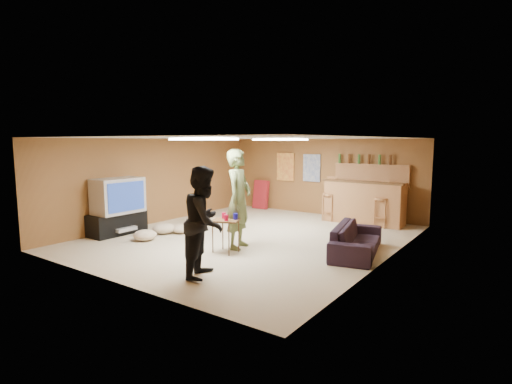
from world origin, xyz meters
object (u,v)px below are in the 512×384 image
Objects in this scene: tv_body at (118,196)px; person_black at (204,222)px; person_olive at (239,199)px; sofa at (357,239)px; bar_counter at (364,202)px; tray_table at (226,236)px.

person_black is at bearing -15.38° from tv_body.
person_olive reaches higher than tv_body.
person_olive is 1.04× the size of sofa.
person_olive is at bearing 101.33° from sofa.
tv_body reaches higher than bar_counter.
person_black reaches higher than bar_counter.
bar_counter is 3.99m from person_olive.
sofa is (5.06, 1.61, -0.62)m from tv_body.
person_olive is 1.13× the size of person_black.
person_olive is at bearing -107.49° from bar_counter.
person_olive is at bearing -3.68° from person_black.
tray_table is (-1.18, -4.21, -0.23)m from bar_counter.
bar_counter is 5.47m from person_black.
tv_body is 0.63× the size of person_black.
person_black is at bearing -174.77° from person_olive.
tv_body is at bearing 51.24° from person_black.
tv_body is 0.55× the size of bar_counter.
person_black reaches higher than sofa.
tray_table is (-2.09, -1.37, 0.04)m from sofa.
tray_table is at bearing 166.74° from person_olive.
person_olive is 0.79m from tray_table.
tray_table is at bearing 2.04° from person_black.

